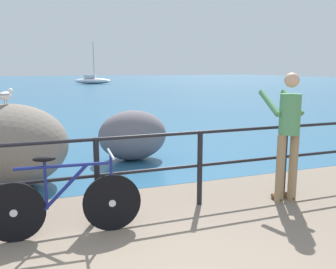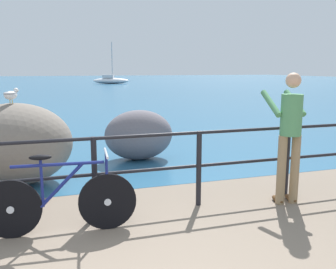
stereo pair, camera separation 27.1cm
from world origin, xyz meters
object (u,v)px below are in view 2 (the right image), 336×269
at_px(person_at_railing, 289,132).
at_px(sailboat, 111,80).
at_px(bicycle, 61,200).
at_px(breakwater_boulder_right, 139,135).
at_px(breakwater_boulder_main, 15,144).
at_px(seagull, 11,94).

xyz_separation_m(person_at_railing, sailboat, (3.85, 40.41, -0.57)).
xyz_separation_m(bicycle, breakwater_boulder_right, (1.61, 3.09, 0.12)).
xyz_separation_m(breakwater_boulder_right, sailboat, (5.22, 37.39, -0.08)).
xyz_separation_m(breakwater_boulder_main, sailboat, (7.46, 38.42, -0.23)).
bearing_deg(person_at_railing, breakwater_boulder_main, 66.55).
bearing_deg(sailboat, breakwater_boulder_main, -78.05).
relative_size(bicycle, breakwater_boulder_main, 0.96).
height_order(bicycle, seagull, seagull).
relative_size(breakwater_boulder_main, breakwater_boulder_right, 1.28).
distance_m(breakwater_boulder_main, seagull, 0.79).
bearing_deg(sailboat, seagull, -78.03).
distance_m(breakwater_boulder_main, sailboat, 39.13).
xyz_separation_m(bicycle, sailboat, (6.83, 40.49, 0.03)).
bearing_deg(sailboat, bicycle, -76.64).
bearing_deg(bicycle, seagull, 111.77).
relative_size(bicycle, sailboat, 0.35).
distance_m(bicycle, sailboat, 41.06).
distance_m(person_at_railing, breakwater_boulder_right, 3.35).
xyz_separation_m(person_at_railing, breakwater_boulder_main, (-3.61, 2.00, -0.34)).
xyz_separation_m(person_at_railing, breakwater_boulder_right, (-1.38, 3.02, -0.49)).
bearing_deg(breakwater_boulder_main, bicycle, -73.24).
bearing_deg(person_at_railing, seagull, 67.27).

